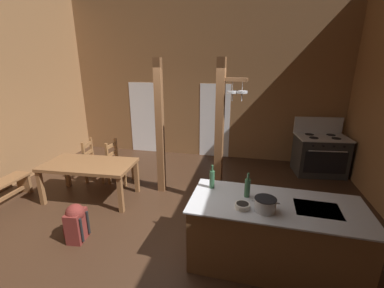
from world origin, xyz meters
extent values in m
cube|color=#382316|center=(0.00, 0.00, -0.05)|extent=(8.16, 8.02, 0.10)
cube|color=brown|center=(0.00, 3.68, 2.16)|extent=(8.16, 0.14, 4.33)
cube|color=white|center=(-1.66, 3.61, 1.02)|extent=(1.00, 0.01, 2.05)
cube|color=white|center=(0.37, 3.61, 1.02)|extent=(0.84, 0.01, 2.05)
cube|color=brown|center=(1.70, -0.41, 0.44)|extent=(2.13, 0.97, 0.88)
cube|color=#B7BABF|center=(1.70, -0.41, 0.89)|extent=(2.19, 1.04, 0.02)
cube|color=black|center=(2.17, -0.43, 0.90)|extent=(0.53, 0.42, 0.00)
cube|color=black|center=(1.71, 0.02, 0.05)|extent=(2.00, 0.11, 0.10)
cube|color=#282828|center=(3.01, 2.93, 0.45)|extent=(1.18, 0.88, 0.90)
cube|color=black|center=(3.06, 2.55, 0.42)|extent=(0.93, 0.12, 0.52)
cylinder|color=#B7BABF|center=(3.06, 2.52, 0.70)|extent=(0.82, 0.12, 0.02)
cube|color=#B7BABF|center=(3.01, 2.93, 0.92)|extent=(1.23, 0.93, 0.03)
cube|color=#B7BABF|center=(2.97, 3.29, 1.12)|extent=(1.14, 0.17, 0.40)
cylinder|color=black|center=(3.28, 2.81, 0.94)|extent=(0.22, 0.22, 0.01)
cylinder|color=black|center=(2.79, 2.75, 0.94)|extent=(0.22, 0.22, 0.01)
cylinder|color=black|center=(3.24, 3.11, 0.94)|extent=(0.22, 0.22, 0.01)
cylinder|color=black|center=(2.75, 3.05, 0.94)|extent=(0.22, 0.22, 0.01)
cylinder|color=black|center=(3.39, 2.57, 0.82)|extent=(0.05, 0.03, 0.04)
cylinder|color=black|center=(3.17, 2.55, 0.82)|extent=(0.05, 0.03, 0.04)
cylinder|color=black|center=(2.95, 2.52, 0.82)|extent=(0.05, 0.03, 0.04)
cylinder|color=black|center=(2.73, 2.49, 0.82)|extent=(0.05, 0.03, 0.04)
cube|color=brown|center=(0.79, 1.02, 1.34)|extent=(0.15, 0.15, 2.68)
cube|color=brown|center=(0.98, 1.01, 2.32)|extent=(0.52, 0.13, 0.06)
cylinder|color=#B7BABF|center=(0.99, 1.00, 2.22)|extent=(0.01, 0.01, 0.18)
cylinder|color=#B7BABF|center=(0.99, 1.00, 2.11)|extent=(0.19, 0.19, 0.04)
cylinder|color=#B7BABF|center=(0.99, 1.00, 2.03)|extent=(0.02, 0.02, 0.14)
cylinder|color=#B7BABF|center=(1.15, 0.99, 2.23)|extent=(0.01, 0.01, 0.18)
cylinder|color=#B7BABF|center=(1.15, 0.99, 2.12)|extent=(0.20, 0.20, 0.04)
cylinder|color=#B7BABF|center=(1.15, 0.99, 2.04)|extent=(0.02, 0.02, 0.14)
cube|color=brown|center=(-0.41, 1.27, 1.34)|extent=(0.14, 0.14, 2.68)
cube|color=brown|center=(-1.66, 0.65, 0.71)|extent=(1.75, 0.99, 0.06)
cube|color=brown|center=(-2.47, 1.00, 0.34)|extent=(0.08, 0.08, 0.68)
cube|color=brown|center=(-0.89, 1.08, 0.34)|extent=(0.08, 0.08, 0.68)
cube|color=brown|center=(-2.42, 0.22, 0.34)|extent=(0.08, 0.08, 0.68)
cube|color=brown|center=(-0.85, 0.30, 0.34)|extent=(0.08, 0.08, 0.68)
cube|color=brown|center=(-1.44, 1.46, 0.43)|extent=(0.45, 0.45, 0.04)
cube|color=brown|center=(-1.25, 1.65, 0.21)|extent=(0.05, 0.05, 0.41)
cube|color=brown|center=(-1.26, 1.27, 0.21)|extent=(0.05, 0.05, 0.41)
cube|color=brown|center=(-1.63, 1.66, 0.47)|extent=(0.05, 0.05, 0.95)
cube|color=brown|center=(-1.64, 1.28, 0.47)|extent=(0.05, 0.05, 0.95)
cube|color=brown|center=(-1.63, 1.47, 0.84)|extent=(0.04, 0.38, 0.07)
cube|color=brown|center=(-1.63, 1.47, 0.65)|extent=(0.04, 0.38, 0.07)
cube|color=brown|center=(-2.00, 1.42, 0.43)|extent=(0.49, 0.49, 0.04)
cube|color=brown|center=(-1.83, 1.64, 0.21)|extent=(0.06, 0.06, 0.41)
cube|color=brown|center=(-1.78, 1.26, 0.21)|extent=(0.06, 0.06, 0.41)
cube|color=brown|center=(-2.21, 1.59, 0.47)|extent=(0.06, 0.06, 0.95)
cube|color=brown|center=(-2.16, 1.21, 0.47)|extent=(0.06, 0.06, 0.95)
cube|color=brown|center=(-2.18, 1.40, 0.84)|extent=(0.09, 0.38, 0.07)
cube|color=brown|center=(-2.18, 1.40, 0.65)|extent=(0.09, 0.38, 0.07)
cube|color=brown|center=(-3.18, 0.57, 0.20)|extent=(0.31, 0.07, 0.40)
cube|color=maroon|center=(-1.13, -0.54, 0.24)|extent=(0.25, 0.34, 0.48)
cube|color=maroon|center=(-1.26, -0.56, 0.17)|extent=(0.08, 0.23, 0.17)
cylinder|color=black|center=(-1.00, -0.62, 0.24)|extent=(0.04, 0.04, 0.38)
cylinder|color=black|center=(-1.02, -0.43, 0.24)|extent=(0.04, 0.04, 0.38)
sphere|color=maroon|center=(-1.13, -0.54, 0.46)|extent=(0.30, 0.30, 0.27)
cylinder|color=#B7BABF|center=(1.54, -0.60, 0.97)|extent=(0.25, 0.25, 0.15)
cylinder|color=black|center=(1.54, -0.60, 1.05)|extent=(0.26, 0.26, 0.01)
cylinder|color=#B7BABF|center=(1.40, -0.60, 1.01)|extent=(0.05, 0.02, 0.02)
cylinder|color=#B7BABF|center=(1.68, -0.60, 1.01)|extent=(0.05, 0.02, 0.02)
cylinder|color=silver|center=(1.28, -0.61, 0.93)|extent=(0.18, 0.18, 0.06)
cylinder|color=black|center=(1.28, -0.61, 0.96)|extent=(0.15, 0.15, 0.00)
cylinder|color=#2D5638|center=(1.33, -0.30, 1.02)|extent=(0.07, 0.07, 0.25)
cylinder|color=#2D5638|center=(1.33, -0.30, 1.19)|extent=(0.03, 0.03, 0.09)
cylinder|color=#2D5638|center=(0.84, -0.15, 1.02)|extent=(0.07, 0.07, 0.25)
cylinder|color=#2D5638|center=(0.84, -0.15, 1.20)|extent=(0.03, 0.03, 0.09)
camera|label=1|loc=(1.28, -3.41, 2.58)|focal=24.09mm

